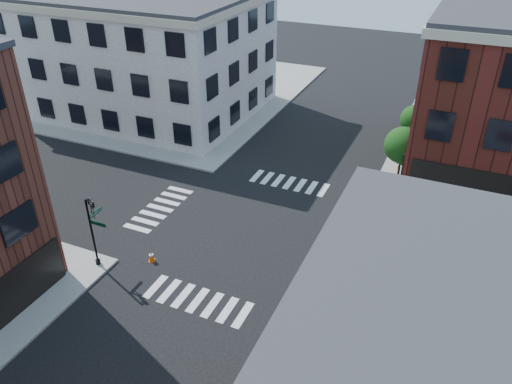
{
  "coord_description": "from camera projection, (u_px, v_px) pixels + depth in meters",
  "views": [
    {
      "loc": [
        11.03,
        -24.1,
        18.79
      ],
      "look_at": [
        -0.06,
        0.9,
        2.5
      ],
      "focal_mm": 35.0,
      "sensor_mm": 36.0,
      "label": 1
    }
  ],
  "objects": [
    {
      "name": "tree_far",
      "position": [
        415.0,
        121.0,
        40.82
      ],
      "size": [
        2.43,
        2.43,
        4.07
      ],
      "color": "black",
      "rests_on": "ground"
    },
    {
      "name": "tree_near",
      "position": [
        403.0,
        147.0,
        35.97
      ],
      "size": [
        2.69,
        2.69,
        4.49
      ],
      "color": "black",
      "rests_on": "ground"
    },
    {
      "name": "box_truck",
      "position": [
        496.0,
        302.0,
        23.94
      ],
      "size": [
        8.57,
        2.81,
        3.84
      ],
      "rotation": [
        0.0,
        0.0,
        0.03
      ],
      "color": "silver",
      "rests_on": "ground"
    },
    {
      "name": "ground",
      "position": [
        251.0,
        232.0,
        32.38
      ],
      "size": [
        120.0,
        120.0,
        0.0
      ],
      "primitive_type": "plane",
      "color": "black",
      "rests_on": "ground"
    },
    {
      "name": "traffic_cone",
      "position": [
        151.0,
        256.0,
        29.64
      ],
      "size": [
        0.49,
        0.49,
        0.68
      ],
      "rotation": [
        0.0,
        0.0,
        0.42
      ],
      "color": "#DB4D09",
      "rests_on": "ground"
    },
    {
      "name": "signal_pole",
      "position": [
        93.0,
        225.0,
        28.02
      ],
      "size": [
        1.29,
        1.24,
        4.6
      ],
      "color": "black",
      "rests_on": "ground"
    },
    {
      "name": "sidewalk_nw",
      "position": [
        159.0,
        89.0,
        56.15
      ],
      "size": [
        30.0,
        30.0,
        0.15
      ],
      "primitive_type": "cube",
      "color": "gray",
      "rests_on": "ground"
    },
    {
      "name": "building_nw",
      "position": [
        142.0,
        53.0,
        48.75
      ],
      "size": [
        22.0,
        16.0,
        11.0
      ],
      "primitive_type": "cube",
      "color": "beige",
      "rests_on": "ground"
    }
  ]
}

